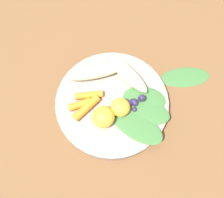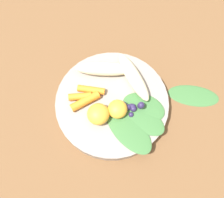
% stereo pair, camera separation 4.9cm
% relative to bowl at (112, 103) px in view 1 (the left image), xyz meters
% --- Properties ---
extents(ground_plane, '(2.40, 2.40, 0.00)m').
position_rel_bowl_xyz_m(ground_plane, '(0.00, 0.00, -0.01)').
color(ground_plane, brown).
extents(bowl, '(0.24, 0.24, 0.03)m').
position_rel_bowl_xyz_m(bowl, '(0.00, 0.00, 0.00)').
color(bowl, gray).
rests_on(bowl, ground_plane).
extents(banana_peeled_left, '(0.04, 0.13, 0.03)m').
position_rel_bowl_xyz_m(banana_peeled_left, '(0.07, 0.03, 0.03)').
color(banana_peeled_left, beige).
rests_on(banana_peeled_left, bowl).
extents(banana_peeled_right, '(0.12, 0.09, 0.03)m').
position_rel_bowl_xyz_m(banana_peeled_right, '(0.05, -0.04, 0.03)').
color(banana_peeled_right, beige).
rests_on(banana_peeled_right, bowl).
extents(orange_segment_near, '(0.04, 0.04, 0.03)m').
position_rel_bowl_xyz_m(orange_segment_near, '(-0.02, -0.01, 0.03)').
color(orange_segment_near, '#F4A833').
rests_on(orange_segment_near, bowl).
extents(orange_segment_far, '(0.05, 0.05, 0.03)m').
position_rel_bowl_xyz_m(orange_segment_far, '(-0.04, 0.02, 0.03)').
color(orange_segment_far, '#F4A833').
rests_on(orange_segment_far, bowl).
extents(carrot_front, '(0.02, 0.06, 0.01)m').
position_rel_bowl_xyz_m(carrot_front, '(0.02, 0.05, 0.02)').
color(carrot_front, orange).
rests_on(carrot_front, bowl).
extents(carrot_mid_left, '(0.02, 0.05, 0.02)m').
position_rel_bowl_xyz_m(carrot_mid_left, '(0.00, 0.07, 0.02)').
color(carrot_mid_left, orange).
rests_on(carrot_mid_left, bowl).
extents(carrot_mid_right, '(0.05, 0.06, 0.02)m').
position_rel_bowl_xyz_m(carrot_mid_right, '(-0.01, 0.06, 0.02)').
color(carrot_mid_right, orange).
rests_on(carrot_mid_right, bowl).
extents(blueberry_pile, '(0.03, 0.05, 0.03)m').
position_rel_bowl_xyz_m(blueberry_pile, '(-0.01, -0.05, 0.02)').
color(blueberry_pile, '#2D234C').
rests_on(blueberry_pile, bowl).
extents(kale_leaf_left, '(0.13, 0.13, 0.01)m').
position_rel_bowl_xyz_m(kale_leaf_left, '(-0.06, -0.04, 0.02)').
color(kale_leaf_left, '#3D7038').
rests_on(kale_leaf_left, bowl).
extents(kale_leaf_right, '(0.10, 0.12, 0.01)m').
position_rel_bowl_xyz_m(kale_leaf_right, '(-0.03, -0.06, 0.02)').
color(kale_leaf_right, '#3D7038').
rests_on(kale_leaf_right, bowl).
extents(kale_leaf_rear, '(0.09, 0.11, 0.01)m').
position_rel_bowl_xyz_m(kale_leaf_rear, '(-0.01, -0.07, 0.02)').
color(kale_leaf_rear, '#3D7038').
rests_on(kale_leaf_rear, bowl).
extents(kale_leaf_stray, '(0.06, 0.12, 0.01)m').
position_rel_bowl_xyz_m(kale_leaf_stray, '(0.04, -0.18, -0.01)').
color(kale_leaf_stray, '#3D7038').
rests_on(kale_leaf_stray, ground_plane).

